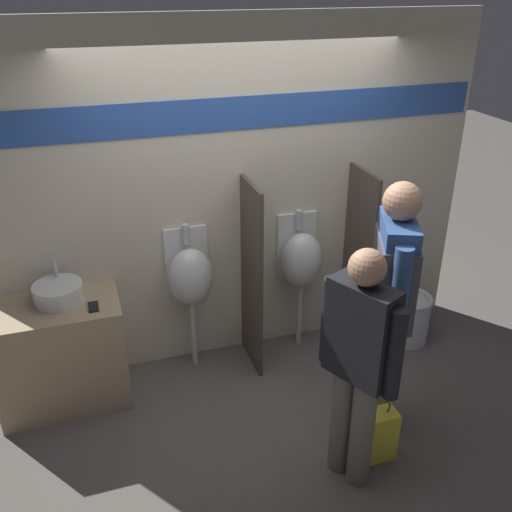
% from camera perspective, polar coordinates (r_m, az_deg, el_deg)
% --- Properties ---
extents(ground_plane, '(16.00, 16.00, 0.00)m').
position_cam_1_polar(ground_plane, '(4.64, 0.67, -12.60)').
color(ground_plane, '#5B5651').
extents(display_wall, '(3.94, 0.07, 2.70)m').
position_cam_1_polar(display_wall, '(4.46, -1.74, 5.93)').
color(display_wall, beige).
rests_on(display_wall, ground_plane).
extents(sink_counter, '(0.91, 0.55, 0.82)m').
position_cam_1_polar(sink_counter, '(4.48, -18.88, -9.26)').
color(sink_counter, tan).
rests_on(sink_counter, ground_plane).
extents(sink_basin, '(0.35, 0.35, 0.27)m').
position_cam_1_polar(sink_basin, '(4.28, -19.16, -3.49)').
color(sink_basin, silver).
rests_on(sink_basin, sink_counter).
extents(cell_phone, '(0.07, 0.14, 0.01)m').
position_cam_1_polar(cell_phone, '(4.16, -15.95, -4.90)').
color(cell_phone, black).
rests_on(cell_phone, sink_counter).
extents(divider_near_counter, '(0.03, 0.48, 1.56)m').
position_cam_1_polar(divider_near_counter, '(4.47, -0.44, -2.21)').
color(divider_near_counter, '#4C4238').
rests_on(divider_near_counter, ground_plane).
extents(divider_mid, '(0.03, 0.48, 1.56)m').
position_cam_1_polar(divider_mid, '(4.80, 10.15, -0.52)').
color(divider_mid, '#4C4238').
rests_on(divider_mid, ground_plane).
extents(urinal_near_counter, '(0.36, 0.27, 1.22)m').
position_cam_1_polar(urinal_near_counter, '(4.45, -6.60, -2.05)').
color(urinal_near_counter, silver).
rests_on(urinal_near_counter, ground_plane).
extents(urinal_far, '(0.36, 0.27, 1.22)m').
position_cam_1_polar(urinal_far, '(4.69, 4.52, -0.37)').
color(urinal_far, silver).
rests_on(urinal_far, ground_plane).
extents(toilet, '(0.40, 0.56, 0.90)m').
position_cam_1_polar(toilet, '(5.20, 14.62, -4.76)').
color(toilet, silver).
rests_on(toilet, ground_plane).
extents(person_in_vest, '(0.40, 0.59, 1.82)m').
position_cam_1_polar(person_in_vest, '(3.80, 13.37, -3.76)').
color(person_in_vest, gray).
rests_on(person_in_vest, ground_plane).
extents(person_with_lanyard, '(0.33, 0.52, 1.61)m').
position_cam_1_polar(person_with_lanyard, '(3.44, 10.18, -10.29)').
color(person_with_lanyard, '#666056').
rests_on(person_with_lanyard, ground_plane).
extents(shopping_bag, '(0.27, 0.15, 0.50)m').
position_cam_1_polar(shopping_bag, '(4.02, 11.86, -17.11)').
color(shopping_bag, yellow).
rests_on(shopping_bag, ground_plane).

